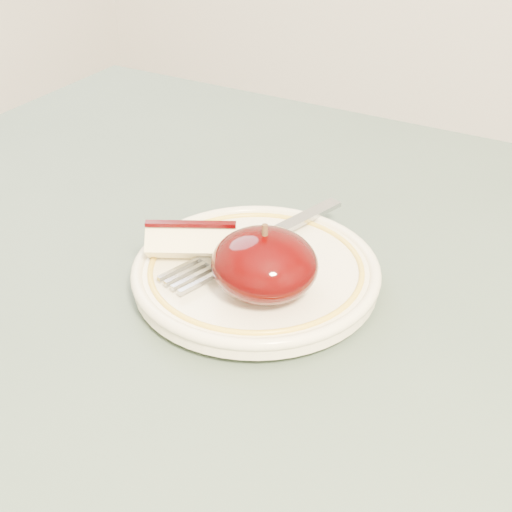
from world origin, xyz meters
The scene contains 5 objects.
table centered at (0.00, 0.00, 0.66)m, with size 0.90×0.90×0.75m.
plate centered at (-0.02, 0.08, 0.76)m, with size 0.18×0.18×0.02m.
apple_half centered at (0.00, 0.06, 0.79)m, with size 0.07×0.07×0.05m.
apple_wedge centered at (-0.06, 0.07, 0.78)m, with size 0.07×0.06×0.03m.
fork centered at (-0.03, 0.10, 0.77)m, with size 0.07×0.18×0.00m.
Camera 1 is at (0.20, -0.30, 1.06)m, focal length 50.00 mm.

